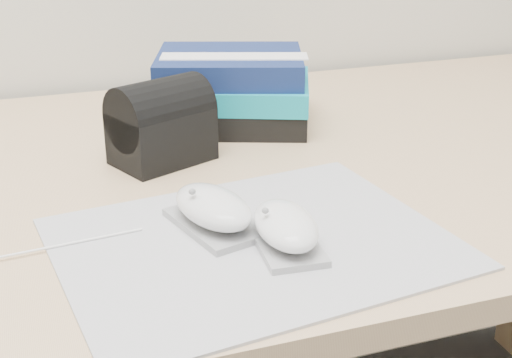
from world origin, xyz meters
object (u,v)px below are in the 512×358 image
object	(u,v)px
desk	(248,283)
pouch	(161,123)
book_stack	(233,90)
mouse_front	(286,228)
mouse_rear	(213,210)

from	to	relation	value
desk	pouch	world-z (taller)	pouch
desk	book_stack	bearing A→B (deg)	85.95
desk	mouse_front	size ratio (longest dim) A/B	14.00
desk	mouse_rear	size ratio (longest dim) A/B	12.41
book_stack	pouch	xyz separation A→B (m)	(-0.14, -0.12, 0.00)
desk	mouse_front	distance (m)	0.41
mouse_rear	pouch	bearing A→B (deg)	92.18
mouse_front	book_stack	bearing A→B (deg)	80.17
desk	pouch	distance (m)	0.32
desk	book_stack	xyz separation A→B (m)	(0.01, 0.09, 0.29)
mouse_rear	desk	bearing A→B (deg)	64.09
desk	mouse_front	world-z (taller)	mouse_front
mouse_rear	book_stack	distance (m)	0.36
mouse_rear	mouse_front	xyz separation A→B (m)	(0.06, -0.06, -0.00)
mouse_front	pouch	world-z (taller)	pouch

